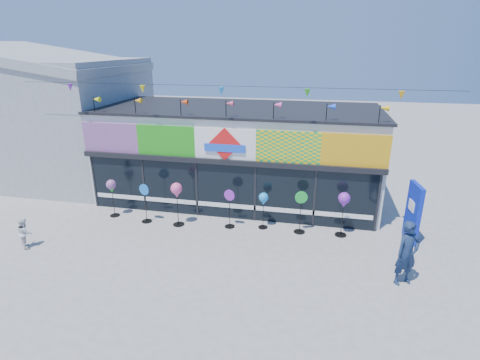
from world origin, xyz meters
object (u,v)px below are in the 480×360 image
(spinner_1, at_px, (145,202))
(spinner_3, at_px, (230,208))
(spinner_4, at_px, (263,200))
(spinner_6, at_px, (344,201))
(spinner_0, at_px, (112,187))
(child, at_px, (25,233))
(blue_sign, at_px, (413,213))
(adult_man, at_px, (407,253))
(spinner_2, at_px, (177,192))
(spinner_5, at_px, (300,211))

(spinner_1, distance_m, spinner_3, 3.36)
(spinner_4, distance_m, spinner_6, 2.92)
(spinner_0, height_order, child, spinner_0)
(spinner_1, bearing_deg, blue_sign, 3.23)
(child, bearing_deg, adult_man, -131.03)
(spinner_0, xyz_separation_m, spinner_2, (2.88, -0.25, 0.14))
(spinner_2, bearing_deg, blue_sign, 3.83)
(spinner_1, bearing_deg, spinner_6, 3.04)
(spinner_2, height_order, child, spinner_2)
(spinner_2, relative_size, adult_man, 0.88)
(spinner_0, bearing_deg, spinner_3, -0.12)
(blue_sign, xyz_separation_m, spinner_3, (-6.59, -0.33, -0.26))
(spinner_0, height_order, spinner_2, spinner_2)
(spinner_3, xyz_separation_m, spinner_6, (4.19, 0.17, 0.55))
(spinner_3, xyz_separation_m, spinner_5, (2.67, 0.10, 0.06))
(spinner_3, height_order, spinner_6, spinner_6)
(spinner_6, relative_size, adult_man, 0.86)
(spinner_1, bearing_deg, spinner_0, 171.16)
(spinner_0, relative_size, spinner_2, 0.90)
(spinner_3, height_order, child, spinner_3)
(spinner_6, height_order, adult_man, adult_man)
(spinner_1, bearing_deg, adult_man, -13.80)
(spinner_0, relative_size, spinner_3, 1.02)
(spinner_3, xyz_separation_m, adult_man, (5.85, -2.49, 0.18))
(spinner_1, distance_m, child, 4.22)
(spinner_3, relative_size, adult_man, 0.78)
(spinner_1, distance_m, spinner_6, 7.57)
(spinner_2, xyz_separation_m, child, (-4.57, -2.68, -0.87))
(spinner_6, xyz_separation_m, child, (-10.77, -3.10, -0.83))
(spinner_2, relative_size, spinner_5, 1.06)
(spinner_1, distance_m, spinner_4, 4.65)
(spinner_6, bearing_deg, spinner_3, -177.64)
(adult_man, bearing_deg, spinner_2, 135.86)
(spinner_0, xyz_separation_m, spinner_6, (9.08, 0.16, 0.10))
(spinner_5, xyz_separation_m, child, (-9.25, -3.03, -0.34))
(spinner_0, height_order, spinner_6, spinner_6)
(spinner_0, bearing_deg, adult_man, -13.10)
(spinner_2, distance_m, spinner_6, 6.21)
(spinner_4, height_order, child, spinner_4)
(blue_sign, height_order, spinner_4, blue_sign)
(spinner_5, relative_size, spinner_6, 0.97)
(spinner_3, bearing_deg, spinner_6, 2.36)
(spinner_1, bearing_deg, spinner_3, 3.90)
(adult_man, bearing_deg, child, 153.83)
(spinner_1, height_order, adult_man, adult_man)
(spinner_2, bearing_deg, child, -149.57)
(spinner_4, distance_m, adult_man, 5.32)
(blue_sign, distance_m, spinner_6, 2.43)
(blue_sign, relative_size, spinner_4, 1.48)
(spinner_2, relative_size, spinner_4, 1.21)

